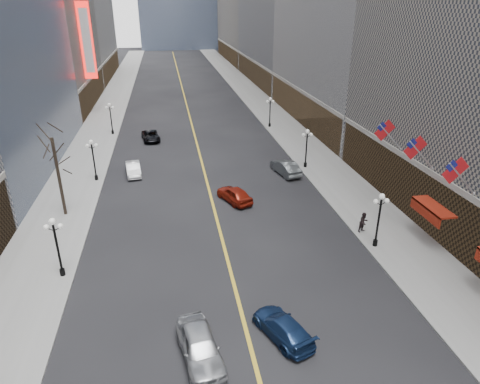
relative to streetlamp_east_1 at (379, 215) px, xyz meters
name	(u,v)px	position (x,y,z in m)	size (l,w,h in m)	color
sidewalk_east	(277,120)	(2.20, 40.00, -2.83)	(6.00, 230.00, 0.15)	gray
sidewalk_west	(101,128)	(-25.80, 40.00, -2.83)	(6.00, 230.00, 0.15)	gray
lane_line	(188,110)	(-11.80, 50.00, -2.89)	(0.25, 200.00, 0.02)	gold
streetlamp_east_1	(379,215)	(0.00, 0.00, 0.00)	(1.26, 0.44, 4.52)	black
streetlamp_east_2	(307,144)	(0.00, 18.00, 0.00)	(1.26, 0.44, 4.52)	black
streetlamp_east_3	(270,109)	(0.00, 36.00, 0.00)	(1.26, 0.44, 4.52)	black
streetlamp_west_1	(56,241)	(-23.60, 0.00, 0.00)	(1.26, 0.44, 4.52)	black
streetlamp_west_2	(93,156)	(-23.60, 18.00, 0.00)	(1.26, 0.44, 4.52)	black
streetlamp_west_3	(111,115)	(-23.60, 36.00, 0.00)	(1.26, 0.44, 4.52)	black
flag_3	(457,173)	(3.51, -3.00, 4.39)	(2.87, 0.12, 2.87)	#B2B2B7
flag_4	(417,150)	(3.51, 2.00, 4.39)	(2.87, 0.12, 2.87)	#B2B2B7
flag_5	(386,132)	(3.51, 7.00, 4.39)	(2.87, 0.12, 2.87)	#B2B2B7
awning_c	(431,208)	(4.30, 0.00, 0.18)	(1.40, 4.00, 0.93)	maroon
theatre_marquee	(87,41)	(-27.68, 50.00, 9.10)	(2.00, 0.55, 12.00)	red
tree_west_far	(54,150)	(-25.30, 10.00, 3.34)	(3.60, 3.60, 7.92)	#2D231C
car_nb_near	(200,347)	(-14.66, -9.25, -2.06)	(2.00, 4.96, 1.69)	#AAADB2
car_nb_mid	(133,169)	(-19.72, 19.19, -2.20)	(1.49, 4.28, 1.41)	silver
car_nb_far	(151,136)	(-18.02, 32.10, -2.24)	(2.20, 4.77, 1.33)	black
car_sb_near	(283,327)	(-9.80, -8.36, -2.24)	(1.84, 4.53, 1.31)	navy
car_sb_mid	(234,194)	(-9.64, 10.32, -2.14)	(1.81, 4.50, 1.53)	maroon
car_sb_far	(286,167)	(-2.80, 16.51, -2.11)	(1.69, 4.83, 1.59)	#52575A
ped_east_walk	(364,222)	(0.01, 2.31, -1.88)	(0.85, 0.47, 1.75)	black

